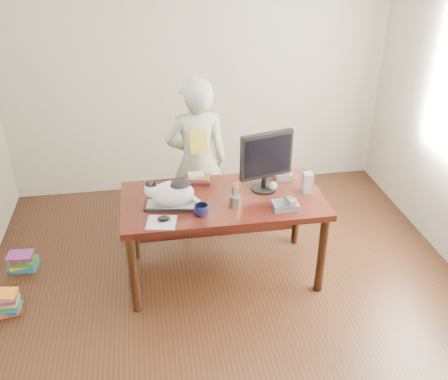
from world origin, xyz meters
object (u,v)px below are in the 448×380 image
(coffee_mug, at_px, (202,210))
(book_stack, at_px, (198,179))
(monitor, at_px, (266,158))
(speaker, at_px, (307,183))
(cat, at_px, (171,193))
(desk, at_px, (221,209))
(book_pile_b, at_px, (22,261))
(phone, at_px, (286,205))
(book_pile_a, at_px, (4,303))
(pen_cup, at_px, (235,200))
(mouse, at_px, (164,218))
(keyboard, at_px, (173,205))
(baseball, at_px, (273,186))
(calculator, at_px, (282,174))
(person, at_px, (197,162))

(coffee_mug, relative_size, book_stack, 0.51)
(monitor, relative_size, speaker, 2.95)
(cat, bearing_deg, monitor, 21.51)
(desk, distance_m, book_pile_b, 1.82)
(phone, distance_m, book_pile_a, 2.31)
(cat, bearing_deg, pen_cup, 2.29)
(coffee_mug, distance_m, book_pile_a, 1.71)
(cat, distance_m, mouse, 0.23)
(keyboard, xyz_separation_m, pen_cup, (0.47, -0.07, 0.05))
(book_stack, bearing_deg, keyboard, -115.39)
(mouse, xyz_separation_m, book_pile_b, (-1.24, 0.61, -0.70))
(keyboard, relative_size, baseball, 6.33)
(baseball, bearing_deg, speaker, -16.71)
(cat, height_order, coffee_mug, cat)
(coffee_mug, distance_m, baseball, 0.69)
(keyboard, xyz_separation_m, phone, (0.85, -0.16, 0.02))
(baseball, xyz_separation_m, calculator, (0.14, 0.22, -0.01))
(mouse, height_order, book_pile_b, mouse)
(phone, distance_m, person, 1.03)
(book_pile_b, bearing_deg, baseball, -7.56)
(coffee_mug, xyz_separation_m, book_stack, (0.03, 0.52, -0.01))
(baseball, xyz_separation_m, person, (-0.56, 0.55, -0.01))
(cat, bearing_deg, book_pile_b, 172.85)
(phone, height_order, speaker, speaker)
(calculator, bearing_deg, book_stack, -177.87)
(desk, height_order, person, person)
(pen_cup, xyz_separation_m, baseball, (0.35, 0.21, -0.02))
(pen_cup, distance_m, book_pile_b, 2.00)
(desk, bearing_deg, keyboard, -159.45)
(phone, height_order, person, person)
(mouse, bearing_deg, cat, 80.18)
(monitor, relative_size, calculator, 2.49)
(calculator, bearing_deg, book_pile_a, -165.18)
(person, xyz_separation_m, book_pile_b, (-1.59, -0.27, -0.70))
(desk, relative_size, coffee_mug, 14.28)
(person, bearing_deg, pen_cup, 102.20)
(pen_cup, distance_m, mouse, 0.57)
(keyboard, relative_size, coffee_mug, 4.07)
(pen_cup, distance_m, calculator, 0.65)
(book_pile_a, bearing_deg, desk, 9.03)
(mouse, height_order, speaker, speaker)
(pen_cup, distance_m, person, 0.79)
(keyboard, xyz_separation_m, calculator, (0.96, 0.35, 0.02))
(book_pile_b, bearing_deg, calculator, -1.73)
(phone, bearing_deg, book_pile_a, 179.46)
(speaker, distance_m, book_pile_b, 2.55)
(cat, height_order, pen_cup, cat)
(mouse, xyz_separation_m, person, (0.35, 0.88, 0.00))
(keyboard, height_order, mouse, mouse)
(keyboard, distance_m, book_pile_b, 1.55)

